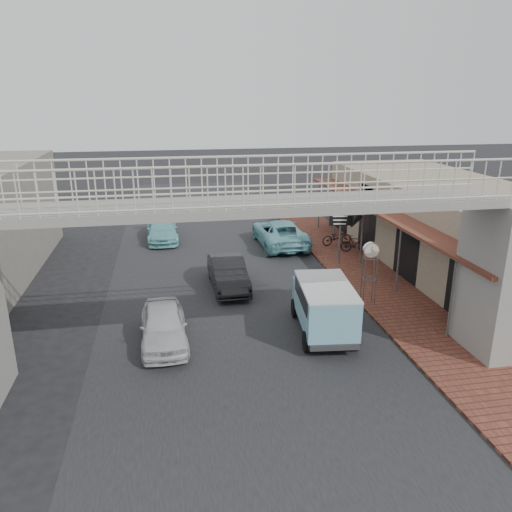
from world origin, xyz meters
name	(u,v)px	position (x,y,z in m)	size (l,w,h in m)	color
ground	(236,317)	(0.00, 0.00, 0.00)	(120.00, 120.00, 0.00)	black
road_strip	(236,317)	(0.00, 0.00, 0.01)	(10.00, 60.00, 0.01)	black
sidewalk	(368,277)	(6.50, 3.00, 0.05)	(3.00, 40.00, 0.10)	brown
shophouse_row	(451,226)	(10.97, 4.00, 2.01)	(7.20, 18.00, 4.00)	gray
footbridge	(254,274)	(0.00, -4.00, 3.18)	(16.40, 2.40, 6.34)	gray
white_hatchback	(163,325)	(-2.65, -1.61, 0.64)	(1.52, 3.77, 1.28)	silver
dark_sedan	(228,273)	(0.10, 3.02, 0.66)	(1.40, 4.02, 1.33)	black
angkot_curb	(280,233)	(3.70, 8.82, 0.72)	(2.37, 5.15, 1.43)	#75C2CC
angkot_far	(162,230)	(-2.69, 11.04, 0.60)	(1.68, 4.13, 1.20)	#73C2C7
angkot_van	(324,301)	(2.83, -1.85, 1.20)	(2.13, 4.01, 1.89)	black
motorcycle_near	(337,237)	(6.72, 8.01, 0.55)	(0.59, 1.70, 0.89)	black
motorcycle_far	(355,244)	(7.22, 6.57, 0.55)	(0.43, 1.51, 0.91)	black
street_clock	(371,253)	(5.30, 0.16, 2.18)	(0.63, 0.55, 2.50)	#59595B
arrow_sign	(355,218)	(6.50, 4.95, 2.37)	(1.68, 1.09, 2.82)	#59595B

